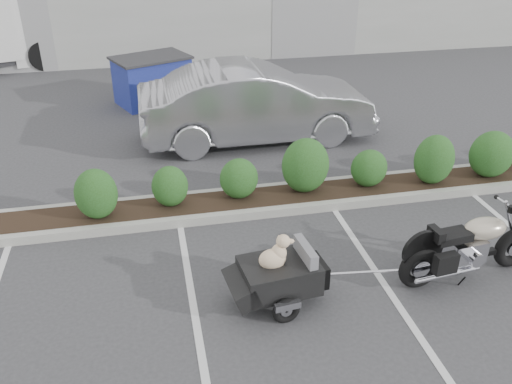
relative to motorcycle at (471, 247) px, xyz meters
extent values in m
plane|color=#38383A|center=(-2.41, 0.46, -0.51)|extent=(90.00, 90.00, 0.00)
cube|color=#9E9E93|center=(-1.41, 2.66, -0.44)|extent=(12.00, 1.00, 0.15)
torus|color=black|center=(-0.78, -0.06, -0.19)|extent=(0.66, 0.23, 0.64)
cylinder|color=silver|center=(-0.78, -0.06, -0.19)|extent=(0.28, 0.14, 0.27)
cylinder|color=silver|center=(0.71, 0.20, 0.16)|extent=(0.42, 0.09, 0.85)
cylinder|color=silver|center=(0.57, 0.08, 0.52)|extent=(0.10, 0.67, 0.03)
cube|color=silver|center=(-0.07, 0.01, -0.05)|extent=(0.56, 0.38, 0.33)
cube|color=black|center=(0.03, 0.03, -0.18)|extent=(0.87, 0.19, 0.08)
ellipsoid|color=beige|center=(0.19, 0.04, 0.26)|extent=(0.67, 0.42, 0.32)
cube|color=black|center=(-0.35, -0.02, 0.24)|extent=(0.55, 0.34, 0.11)
cube|color=black|center=(-0.61, -0.04, 0.32)|extent=(0.15, 0.30, 0.15)
cylinder|color=silver|center=(-0.43, -0.20, -0.26)|extent=(1.01, 0.19, 0.09)
cylinder|color=silver|center=(-0.47, 0.15, -0.26)|extent=(1.01, 0.19, 0.09)
cube|color=black|center=(-0.56, -0.31, 0.02)|extent=(0.34, 0.17, 0.29)
cube|color=black|center=(-2.77, 0.02, -0.08)|extent=(1.07, 0.79, 0.40)
cube|color=slate|center=(-2.41, 0.06, 0.18)|extent=(0.18, 0.60, 0.29)
cube|color=slate|center=(-2.72, 0.03, 0.02)|extent=(0.73, 0.66, 0.04)
cube|color=black|center=(-3.29, -0.04, -0.15)|extent=(0.43, 0.72, 0.35)
cube|color=black|center=(-2.24, 0.08, -0.13)|extent=(0.24, 0.50, 0.33)
torus|color=black|center=(-2.77, -0.39, -0.34)|extent=(0.38, 0.14, 0.37)
torus|color=black|center=(-2.86, 0.41, -0.34)|extent=(0.38, 0.14, 0.37)
cube|color=silver|center=(-2.77, -0.43, -0.22)|extent=(0.35, 0.11, 0.10)
cube|color=silver|center=(-2.87, 0.46, -0.22)|extent=(0.35, 0.11, 0.10)
cylinder|color=black|center=(-2.82, 0.01, -0.34)|extent=(0.13, 0.86, 0.04)
cylinder|color=silver|center=(-2.01, 0.10, -0.19)|extent=(0.58, 0.10, 0.03)
ellipsoid|color=beige|center=(-2.87, 0.02, 0.19)|extent=(0.38, 0.28, 0.29)
ellipsoid|color=beige|center=(-2.78, 0.03, 0.27)|extent=(0.23, 0.22, 0.26)
sphere|color=beige|center=(-2.72, 0.04, 0.44)|extent=(0.20, 0.20, 0.18)
ellipsoid|color=beige|center=(-2.64, 0.04, 0.42)|extent=(0.14, 0.09, 0.07)
sphere|color=black|center=(-2.58, 0.05, 0.42)|extent=(0.04, 0.04, 0.03)
ellipsoid|color=beige|center=(-2.76, -0.02, 0.46)|extent=(0.05, 0.04, 0.10)
ellipsoid|color=beige|center=(-2.77, 0.08, 0.46)|extent=(0.05, 0.04, 0.10)
cylinder|color=beige|center=(-2.75, -0.02, 0.09)|extent=(0.05, 0.05, 0.11)
cylinder|color=beige|center=(-2.76, 0.09, 0.09)|extent=(0.05, 0.05, 0.11)
imported|color=#AEADB4|center=(-1.89, 5.64, 0.34)|extent=(5.17, 1.86, 1.70)
cube|color=navy|center=(-4.05, 8.70, 0.08)|extent=(2.10, 1.78, 1.19)
cube|color=#2D2D30|center=(-4.05, 8.70, 0.70)|extent=(2.23, 1.91, 0.06)
cube|color=silver|center=(-7.40, 13.77, 0.79)|extent=(2.61, 2.84, 2.29)
cube|color=black|center=(-7.40, 13.77, 0.48)|extent=(0.57, 1.94, 1.04)
cylinder|color=black|center=(-7.32, 12.61, -0.04)|extent=(0.98, 0.52, 0.94)
cylinder|color=black|center=(-7.89, 14.82, -0.04)|extent=(0.98, 0.52, 0.94)
camera|label=1|loc=(-4.26, -5.56, 4.28)|focal=38.00mm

